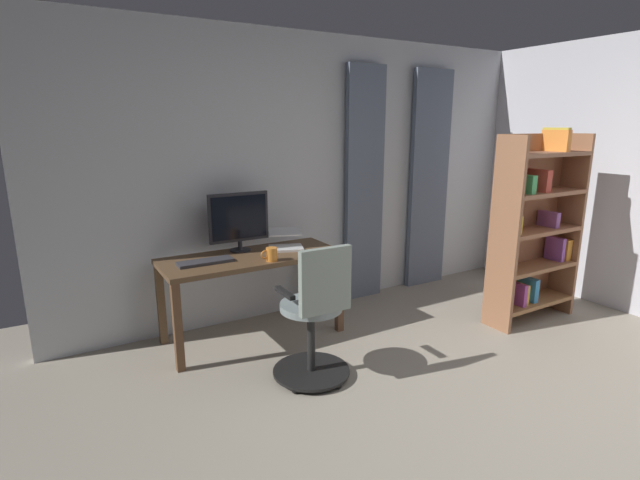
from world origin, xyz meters
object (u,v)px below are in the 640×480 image
computer_monitor (239,219)px  laptop (286,242)px  mug_coffee (271,254)px  computer_keyboard (205,262)px  desk (252,267)px  office_chair (315,318)px  bookshelf (533,228)px

computer_monitor → laptop: bearing=163.0°
laptop → mug_coffee: (0.28, 0.31, -0.00)m
laptop → computer_keyboard: bearing=28.3°
desk → computer_keyboard: 0.42m
computer_monitor → computer_keyboard: 0.51m
computer_monitor → laptop: computer_monitor is taller
computer_monitor → desk: bearing=97.4°
computer_keyboard → mug_coffee: (-0.47, 0.20, 0.04)m
office_chair → laptop: office_chair is taller
computer_keyboard → bookshelf: 2.92m
desk → office_chair: (-0.10, 0.89, -0.15)m
office_chair → computer_monitor: 1.21m
office_chair → computer_keyboard: (0.50, -0.86, 0.26)m
bookshelf → computer_keyboard: bearing=-17.3°
laptop → office_chair: bearing=95.5°
laptop → computer_monitor: bearing=3.3°
office_chair → computer_keyboard: 1.03m
desk → office_chair: 0.91m
computer_monitor → bookshelf: bearing=155.7°
laptop → bookshelf: (-2.03, 0.97, 0.08)m
mug_coffee → bookshelf: (-2.31, 0.67, 0.09)m
laptop → bookshelf: size_ratio=0.24×
office_chair → laptop: size_ratio=2.44×
computer_monitor → bookshelf: bookshelf is taller
bookshelf → laptop: bearing=-25.6°
desk → mug_coffee: mug_coffee is taller
computer_keyboard → bookshelf: size_ratio=0.25×
mug_coffee → bookshelf: size_ratio=0.08×
desk → office_chair: bearing=96.3°
computer_monitor → bookshelf: (-2.41, 1.09, -0.14)m
computer_keyboard → mug_coffee: size_ratio=3.11×
desk → computer_monitor: 0.42m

